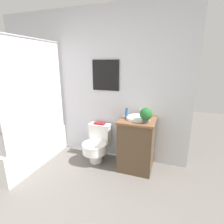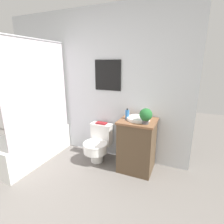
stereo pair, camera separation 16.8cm
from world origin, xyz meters
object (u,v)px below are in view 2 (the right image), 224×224
at_px(toilet, 98,143).
at_px(sink, 138,118).
at_px(potted_plant, 146,115).
at_px(book_on_tank, 101,123).
at_px(soap_bottle, 127,114).

height_order(toilet, sink, sink).
bearing_deg(sink, potted_plant, -45.09).
height_order(toilet, potted_plant, potted_plant).
relative_size(sink, book_on_tank, 2.05).
height_order(sink, soap_bottle, soap_bottle).
distance_m(sink, book_on_tank, 0.72).
relative_size(toilet, book_on_tank, 3.31).
relative_size(soap_bottle, potted_plant, 0.73).
bearing_deg(book_on_tank, sink, -9.31).
relative_size(toilet, potted_plant, 2.79).
xyz_separation_m(sink, soap_bottle, (-0.17, -0.02, 0.05)).
distance_m(toilet, potted_plant, 1.04).
bearing_deg(potted_plant, sink, 134.91).
bearing_deg(sink, toilet, -177.96).
bearing_deg(toilet, potted_plant, -7.95).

